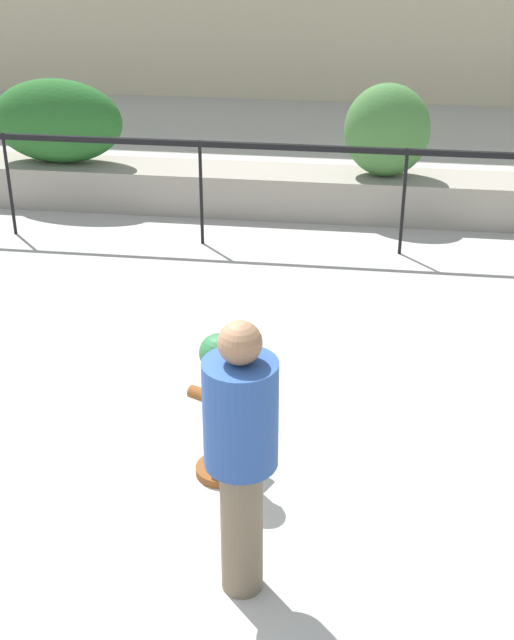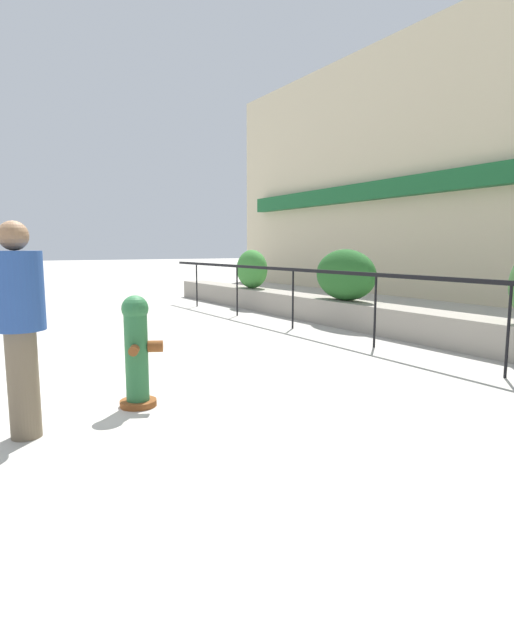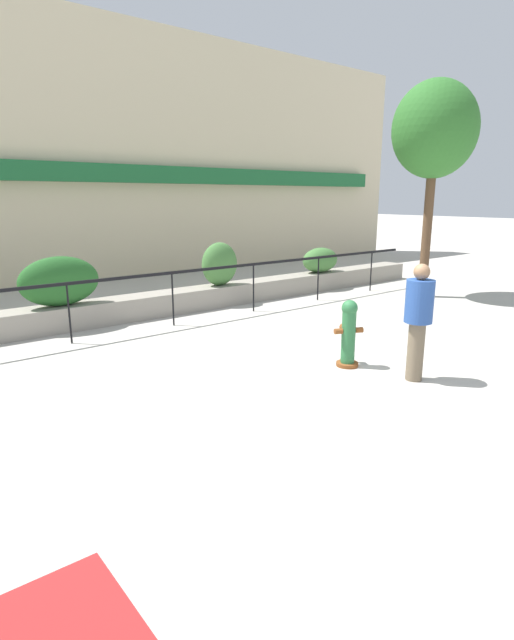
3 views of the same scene
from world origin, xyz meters
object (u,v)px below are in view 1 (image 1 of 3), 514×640
object	(u,v)px
hedge_bush_1	(57,121)
fire_hydrant	(220,405)
hedge_bush_2	(387,130)
pedestrian	(241,446)

from	to	relation	value
hedge_bush_1	fire_hydrant	size ratio (longest dim) A/B	1.47
hedge_bush_2	pedestrian	bearing A→B (deg)	-96.91
fire_hydrant	pedestrian	xyz separation A→B (m)	(0.30, -1.04, 0.44)
hedge_bush_2	hedge_bush_1	bearing A→B (deg)	180.00
hedge_bush_1	pedestrian	xyz separation A→B (m)	(3.13, -6.16, -0.01)
pedestrian	fire_hydrant	bearing A→B (deg)	106.07
fire_hydrant	pedestrian	world-z (taller)	pedestrian
hedge_bush_2	fire_hydrant	distance (m)	5.26
fire_hydrant	hedge_bush_1	bearing A→B (deg)	118.87
hedge_bush_2	pedestrian	distance (m)	6.21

